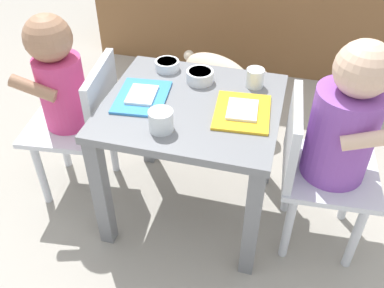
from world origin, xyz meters
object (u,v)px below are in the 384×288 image
Objects in this scene: dog at (223,77)px; food_tray_left at (142,96)px; dining_table at (192,127)px; veggie_bowl_near at (200,76)px; seated_child_right at (339,130)px; water_cup_left at (255,79)px; food_tray_right at (242,111)px; water_cup_right at (161,122)px; cereal_bowl_right_side at (167,65)px; seated_child_left at (66,89)px.

dog is 0.69m from food_tray_left.
dining_table is 0.17m from veggie_bowl_near.
dog is at bearing 91.80° from dining_table.
seated_child_right is 12.14× the size of water_cup_left.
dining_table is 2.55× the size of food_tray_right.
food_tray_left is 0.17m from water_cup_right.
dining_table is 0.19m from water_cup_right.
food_tray_left is at bearing -102.24° from dog.
food_tray_right is (0.17, -0.62, 0.26)m from dog.
water_cup_right is (-0.03, -0.75, 0.29)m from dog.
water_cup_right is (-0.21, -0.29, 0.00)m from water_cup_left.
water_cup_right reaches higher than cereal_bowl_right_side.
food_tray_right is 0.24m from water_cup_right.
seated_child_left reaches higher than veggie_bowl_near.
dog is at bearing 105.57° from food_tray_right.
veggie_bowl_near is at bearing -88.66° from dog.
water_cup_right reaches higher than dining_table.
food_tray_right is (0.15, -0.01, 0.10)m from dining_table.
water_cup_left is 0.17m from veggie_bowl_near.
seated_child_left is at bearing 179.49° from dining_table.
seated_child_right is at bearing 15.02° from water_cup_right.
water_cup_right is (-0.05, -0.15, 0.12)m from dining_table.
water_cup_left is at bearing 147.82° from seated_child_right.
dog is 7.55× the size of water_cup_left.
veggie_bowl_near is (-0.16, 0.14, 0.01)m from food_tray_right.
seated_child_left reaches higher than food_tray_right.
dining_table is 0.63m from dog.
food_tray_left is (0.27, -0.02, 0.03)m from seated_child_left.
water_cup_right reaches higher than food_tray_left.
seated_child_right is at bearing -0.73° from food_tray_left.
veggie_bowl_near is at bearing 16.50° from seated_child_left.
water_cup_right is (0.38, -0.15, 0.05)m from seated_child_left.
seated_child_left reaches higher than water_cup_right.
cereal_bowl_right_side is at bearing 160.84° from seated_child_right.
dining_table is 8.93× the size of water_cup_left.
seated_child_right reaches higher than seated_child_left.
dining_table is 6.03× the size of veggie_bowl_near.
cereal_bowl_right_side reaches higher than dog.
food_tray_left is 0.36m from water_cup_left.
veggie_bowl_near is at bearing 81.69° from water_cup_right.
seated_child_left is at bearing -163.50° from veggie_bowl_near.
food_tray_left is at bearing -3.39° from seated_child_left.
dining_table is 1.18× the size of dog.
food_tray_right is 3.00× the size of water_cup_right.
seated_child_right reaches higher than food_tray_left.
water_cup_left is at bearing -5.70° from cereal_bowl_right_side.
dining_table is 0.43m from seated_child_left.
water_cup_left is (0.01, 0.16, 0.02)m from food_tray_right.
dog is 0.53m from cereal_bowl_right_side.
dog is at bearing 91.34° from veggie_bowl_near.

